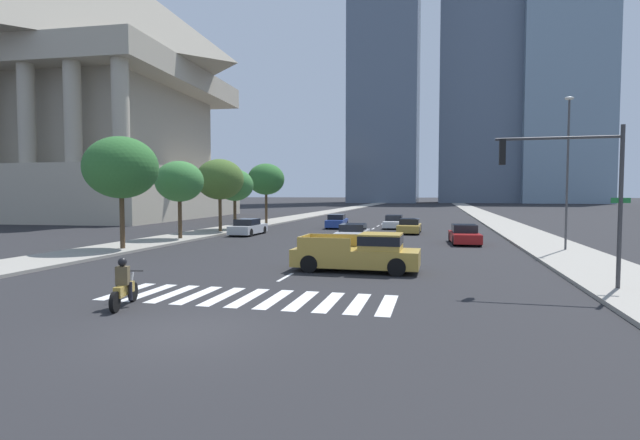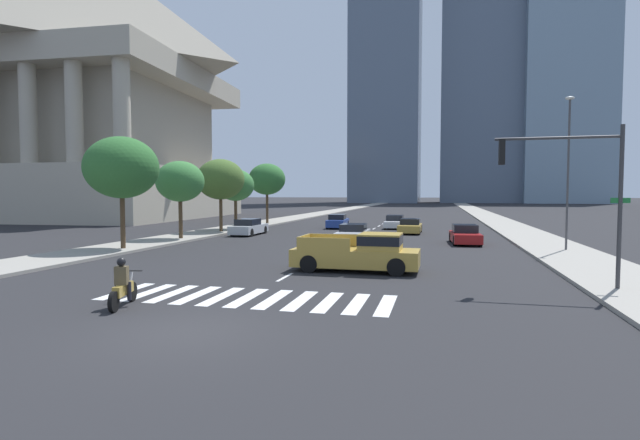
% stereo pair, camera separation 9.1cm
% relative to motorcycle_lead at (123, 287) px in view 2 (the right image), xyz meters
% --- Properties ---
extents(ground_plane, '(800.00, 800.00, 0.00)m').
position_rel_motorcycle_lead_xyz_m(ground_plane, '(3.13, -1.98, -0.58)').
color(ground_plane, '#232326').
extents(sidewalk_east, '(4.00, 260.00, 0.15)m').
position_rel_motorcycle_lead_xyz_m(sidewalk_east, '(16.02, 28.02, -0.51)').
color(sidewalk_east, gray).
rests_on(sidewalk_east, ground).
extents(sidewalk_west, '(4.00, 260.00, 0.15)m').
position_rel_motorcycle_lead_xyz_m(sidewalk_west, '(-9.76, 28.02, -0.51)').
color(sidewalk_west, gray).
rests_on(sidewalk_west, ground).
extents(crosswalk_near, '(9.45, 2.93, 0.01)m').
position_rel_motorcycle_lead_xyz_m(crosswalk_near, '(3.13, 2.05, -0.58)').
color(crosswalk_near, silver).
rests_on(crosswalk_near, ground).
extents(lane_divider_center, '(0.14, 50.00, 0.01)m').
position_rel_motorcycle_lead_xyz_m(lane_divider_center, '(3.13, 30.05, -0.58)').
color(lane_divider_center, silver).
rests_on(lane_divider_center, ground).
extents(motorcycle_lead, '(0.84, 2.01, 1.49)m').
position_rel_motorcycle_lead_xyz_m(motorcycle_lead, '(0.00, 0.00, 0.00)').
color(motorcycle_lead, black).
rests_on(motorcycle_lead, ground).
extents(pickup_truck, '(5.48, 2.12, 1.67)m').
position_rel_motorcycle_lead_xyz_m(pickup_truck, '(5.92, 8.23, 0.23)').
color(pickup_truck, '#B28E38').
rests_on(pickup_truck, ground).
extents(sedan_white_0, '(1.81, 4.43, 1.28)m').
position_rel_motorcycle_lead_xyz_m(sedan_white_0, '(5.04, 34.88, 0.00)').
color(sedan_white_0, silver).
rests_on(sedan_white_0, ground).
extents(sedan_gold_1, '(1.90, 4.42, 1.24)m').
position_rel_motorcycle_lead_xyz_m(sedan_gold_1, '(6.81, 29.35, -0.01)').
color(sedan_gold_1, '#B28E38').
rests_on(sedan_gold_1, ground).
extents(sedan_blue_2, '(2.03, 4.85, 1.36)m').
position_rel_motorcycle_lead_xyz_m(sedan_blue_2, '(-0.46, 34.08, 0.04)').
color(sedan_blue_2, navy).
rests_on(sedan_blue_2, ground).
extents(sedan_silver_3, '(1.82, 4.59, 1.33)m').
position_rel_motorcycle_lead_xyz_m(sedan_silver_3, '(-5.92, 24.57, 0.03)').
color(sedan_silver_3, '#B7BABF').
rests_on(sedan_silver_3, ground).
extents(sedan_red_4, '(2.02, 4.38, 1.29)m').
position_rel_motorcycle_lead_xyz_m(sedan_red_4, '(10.89, 21.42, 0.01)').
color(sedan_red_4, maroon).
rests_on(sedan_red_4, ground).
extents(sedan_silver_5, '(2.05, 4.86, 1.29)m').
position_rel_motorcycle_lead_xyz_m(sedan_silver_5, '(3.47, 20.26, 0.02)').
color(sedan_silver_5, '#B7BABF').
rests_on(sedan_silver_5, ground).
extents(traffic_signal_near, '(4.37, 0.28, 5.56)m').
position_rel_motorcycle_lead_xyz_m(traffic_signal_near, '(13.58, 5.82, 3.37)').
color(traffic_signal_near, '#333335').
rests_on(traffic_signal_near, sidewalk_east).
extents(street_lamp_east, '(0.50, 0.24, 8.74)m').
position_rel_motorcycle_lead_xyz_m(street_lamp_east, '(16.32, 17.94, 4.55)').
color(street_lamp_east, '#3F3F42').
rests_on(street_lamp_east, sidewalk_east).
extents(street_tree_nearest, '(4.26, 4.26, 6.57)m').
position_rel_motorcycle_lead_xyz_m(street_tree_nearest, '(-8.96, 12.48, 4.31)').
color(street_tree_nearest, '#4C3823').
rests_on(street_tree_nearest, sidewalk_west).
extents(street_tree_second, '(3.44, 3.44, 5.57)m').
position_rel_motorcycle_lead_xyz_m(street_tree_second, '(-8.96, 19.11, 3.65)').
color(street_tree_second, '#4C3823').
rests_on(street_tree_second, sidewalk_west).
extents(street_tree_third, '(4.05, 4.05, 6.16)m').
position_rel_motorcycle_lead_xyz_m(street_tree_third, '(-8.96, 25.82, 3.99)').
color(street_tree_third, '#4C3823').
rests_on(street_tree_third, sidewalk_west).
extents(street_tree_fourth, '(3.42, 3.42, 5.46)m').
position_rel_motorcycle_lead_xyz_m(street_tree_fourth, '(-8.96, 28.95, 3.55)').
color(street_tree_fourth, '#4C3823').
rests_on(street_tree_fourth, sidewalk_west).
extents(street_tree_fifth, '(3.97, 3.97, 6.47)m').
position_rel_motorcycle_lead_xyz_m(street_tree_fifth, '(-8.96, 37.40, 4.33)').
color(street_tree_fifth, '#4C3823').
rests_on(street_tree_fifth, sidewalk_west).
extents(war_memorial, '(34.01, 34.01, 37.46)m').
position_rel_motorcycle_lead_xyz_m(war_memorial, '(-38.48, 46.80, 18.56)').
color(war_memorial, '#B2A893').
rests_on(war_memorial, ground).
extents(office_tower_left_skyline, '(24.23, 28.84, 139.16)m').
position_rel_motorcycle_lead_xyz_m(office_tower_left_skyline, '(-10.00, 170.03, 68.46)').
color(office_tower_left_skyline, slate).
rests_on(office_tower_left_skyline, ground).
extents(office_tower_center_skyline, '(27.37, 22.62, 121.43)m').
position_rel_motorcycle_lead_xyz_m(office_tower_center_skyline, '(23.20, 176.34, 56.20)').
color(office_tower_center_skyline, slate).
rests_on(office_tower_center_skyline, ground).
extents(office_tower_right_skyline, '(28.31, 27.08, 98.36)m').
position_rel_motorcycle_lead_xyz_m(office_tower_right_skyline, '(51.02, 174.76, 42.13)').
color(office_tower_right_skyline, '#7A93A8').
rests_on(office_tower_right_skyline, ground).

